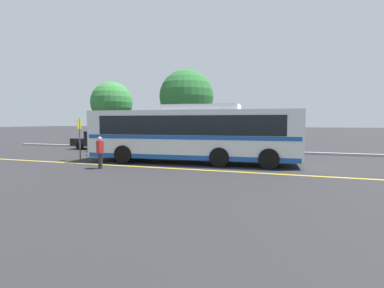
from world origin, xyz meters
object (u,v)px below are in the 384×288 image
at_px(transit_bus, 192,133).
at_px(parked_car_0, 101,140).
at_px(tree_0, 186,97).
at_px(parked_car_1, 167,141).
at_px(pedestrian_0, 100,151).
at_px(tree_1, 112,103).
at_px(bus_stop_sign, 80,134).

relative_size(transit_bus, parked_car_0, 2.49).
bearing_deg(transit_bus, tree_0, 17.64).
bearing_deg(parked_car_0, parked_car_1, 89.24).
bearing_deg(pedestrian_0, tree_1, 155.00).
height_order(bus_stop_sign, tree_1, tree_1).
bearing_deg(bus_stop_sign, parked_car_1, -26.18).
height_order(pedestrian_0, tree_0, tree_0).
relative_size(parked_car_0, tree_0, 0.72).
relative_size(bus_stop_sign, tree_0, 0.37).
bearing_deg(parked_car_1, transit_bus, 30.89).
relative_size(parked_car_1, tree_0, 0.75).
distance_m(parked_car_0, tree_1, 7.27).
height_order(transit_bus, tree_1, tree_1).
bearing_deg(transit_bus, pedestrian_0, 128.52).
bearing_deg(tree_1, parked_car_0, -64.48).
bearing_deg(tree_0, pedestrian_0, -91.33).
distance_m(parked_car_0, bus_stop_sign, 7.15).
bearing_deg(parked_car_0, tree_0, 111.40).
bearing_deg(transit_bus, tree_1, 44.25).
bearing_deg(pedestrian_0, tree_0, 121.92).
xyz_separation_m(parked_car_0, parked_car_1, (5.80, 0.28, 0.03)).
height_order(parked_car_1, tree_1, tree_1).
relative_size(pedestrian_0, bus_stop_sign, 0.63).
xyz_separation_m(pedestrian_0, tree_1, (-8.92, 14.42, 3.35)).
height_order(parked_car_0, tree_0, tree_0).
relative_size(parked_car_0, parked_car_1, 0.97).
bearing_deg(tree_1, pedestrian_0, -58.26).
relative_size(transit_bus, bus_stop_sign, 4.85).
height_order(transit_bus, pedestrian_0, transit_bus).
xyz_separation_m(parked_car_0, tree_1, (-2.75, 5.76, 3.48)).
height_order(parked_car_0, tree_1, tree_1).
height_order(parked_car_0, pedestrian_0, pedestrian_0).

